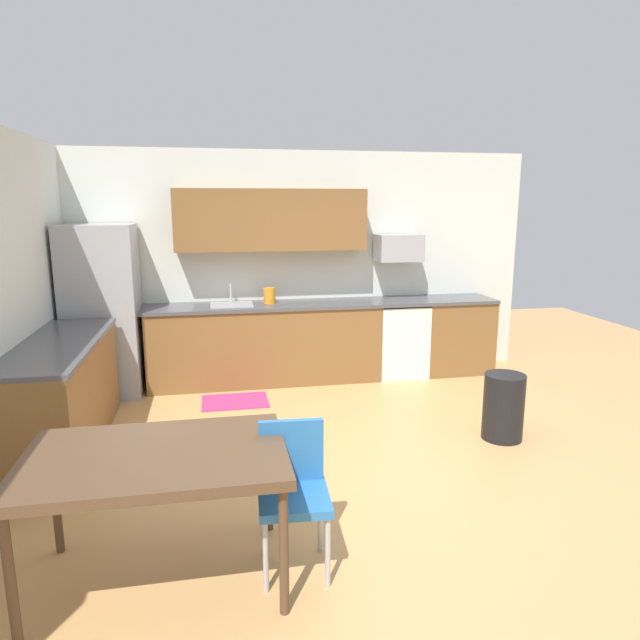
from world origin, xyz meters
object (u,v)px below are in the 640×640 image
Objects in this scene: refrigerator at (103,311)px; chair_near_table at (293,484)px; trash_bin at (503,407)px; kettle at (270,296)px; microwave at (399,248)px; oven_range at (399,338)px; dining_table at (156,463)px.

refrigerator is 3.78m from chair_near_table.
trash_bin is 2.91m from kettle.
refrigerator reaches higher than microwave.
chair_near_table is 4.25× the size of kettle.
chair_near_table is 2.55m from trash_bin.
kettle is (-1.87, 2.11, 0.72)m from trash_bin.
oven_range is 1.68m from kettle.
microwave is 2.70× the size of kettle.
kettle reaches higher than chair_near_table.
kettle is (-1.58, -0.05, -0.54)m from microwave.
microwave is 4.49m from dining_table.
refrigerator is 2.20× the size of chair_near_table.
chair_near_table is (1.60, -3.40, -0.43)m from refrigerator.
oven_range is at bearing 53.71° from dining_table.
microwave reaches higher than oven_range.
kettle is at bearing 74.52° from dining_table.
refrigerator is 2.05× the size of oven_range.
trash_bin is (0.29, -2.16, -1.26)m from microwave.
microwave is at bearing 54.48° from dining_table.
refrigerator is 3.45m from oven_range.
kettle is (0.23, 3.53, 0.52)m from chair_near_table.
chair_near_table is at bearing -146.05° from trash_bin.
microwave is at bearing 3.01° from refrigerator.
microwave is 2.51m from trash_bin.
chair_near_table is (-1.82, -3.58, -1.05)m from microwave.
dining_table is (0.86, -3.41, -0.23)m from refrigerator.
kettle is at bearing 4.05° from refrigerator.
chair_near_table reaches higher than dining_table.
microwave is 0.39× the size of dining_table.
microwave reaches higher than chair_near_table.
kettle is at bearing 178.19° from oven_range.
microwave is (0.00, 0.10, 1.10)m from oven_range.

